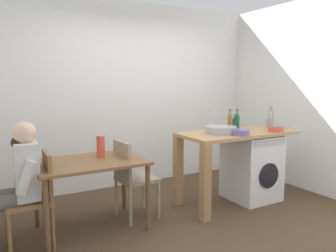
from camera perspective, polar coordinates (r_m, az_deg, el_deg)
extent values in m
plane|color=#4C3826|center=(3.74, 4.07, -16.84)|extent=(5.46, 5.46, 0.00)
cube|color=white|center=(4.96, -7.11, 5.32)|extent=(4.60, 0.10, 2.70)
cube|color=white|center=(4.94, 25.55, 4.61)|extent=(0.10, 3.80, 2.70)
cube|color=brown|center=(3.52, -13.33, -6.11)|extent=(1.10, 0.76, 0.03)
cylinder|color=brown|center=(3.22, -20.23, -14.61)|extent=(0.05, 0.05, 0.71)
cylinder|color=brown|center=(3.50, -3.51, -12.30)|extent=(0.05, 0.05, 0.71)
cylinder|color=brown|center=(3.84, -21.90, -11.05)|extent=(0.05, 0.05, 0.71)
cylinder|color=brown|center=(4.08, -7.65, -9.45)|extent=(0.05, 0.05, 0.71)
cube|color=olive|center=(3.39, -23.01, -11.92)|extent=(0.41, 0.41, 0.04)
cube|color=olive|center=(3.34, -20.12, -8.01)|extent=(0.04, 0.38, 0.45)
cylinder|color=olive|center=(3.30, -25.74, -16.85)|extent=(0.04, 0.04, 0.45)
cylinder|color=olive|center=(3.63, -26.02, -14.57)|extent=(0.04, 0.04, 0.45)
cylinder|color=olive|center=(3.32, -19.27, -16.30)|extent=(0.04, 0.04, 0.45)
cylinder|color=olive|center=(3.65, -20.20, -14.10)|extent=(0.04, 0.04, 0.45)
cube|color=gray|center=(3.82, -5.38, -9.10)|extent=(0.43, 0.43, 0.04)
cube|color=gray|center=(3.68, -7.91, -6.16)|extent=(0.06, 0.38, 0.45)
cylinder|color=gray|center=(4.12, -4.30, -11.10)|extent=(0.04, 0.04, 0.45)
cylinder|color=gray|center=(3.83, -1.60, -12.58)|extent=(0.04, 0.04, 0.45)
cylinder|color=gray|center=(3.97, -8.94, -11.93)|extent=(0.04, 0.04, 0.45)
cylinder|color=gray|center=(3.66, -6.52, -13.59)|extent=(0.04, 0.04, 0.45)
cylinder|color=#595651|center=(3.28, -26.10, -11.83)|extent=(0.40, 0.15, 0.14)
cylinder|color=#595651|center=(3.45, -26.23, -10.88)|extent=(0.40, 0.15, 0.14)
cube|color=silver|center=(3.30, -23.29, -7.00)|extent=(0.21, 0.34, 0.52)
cylinder|color=silver|center=(3.10, -23.29, -8.20)|extent=(0.19, 0.09, 0.31)
cylinder|color=silver|center=(3.51, -23.91, -6.43)|extent=(0.19, 0.09, 0.31)
sphere|color=beige|center=(3.24, -23.61, -1.08)|extent=(0.21, 0.21, 0.21)
sphere|color=black|center=(3.25, -24.59, -2.59)|extent=(0.12, 0.12, 0.12)
cube|color=tan|center=(4.26, 11.89, -1.26)|extent=(1.50, 0.68, 0.04)
cube|color=#A07749|center=(3.72, 6.47, -9.75)|extent=(0.10, 0.10, 0.88)
cube|color=#A07749|center=(4.18, 1.75, -7.72)|extent=(0.10, 0.10, 0.88)
cube|color=silver|center=(4.53, 14.23, -6.86)|extent=(0.60, 0.60, 0.86)
cylinder|color=black|center=(4.34, 17.02, -8.21)|extent=(0.32, 0.02, 0.32)
cube|color=#B2B2B7|center=(4.25, 17.17, -2.83)|extent=(0.54, 0.01, 0.08)
cylinder|color=#9EA0A5|center=(4.09, 9.15, -0.65)|extent=(0.38, 0.38, 0.09)
cylinder|color=#B2B2B7|center=(4.22, 7.65, 0.93)|extent=(0.02, 0.02, 0.28)
cylinder|color=brown|center=(4.23, 10.65, 0.39)|extent=(0.06, 0.06, 0.21)
cone|color=brown|center=(4.22, 10.70, 2.16)|extent=(0.05, 0.05, 0.06)
cylinder|color=#262626|center=(4.21, 10.71, 2.70)|extent=(0.02, 0.02, 0.02)
cylinder|color=#19592D|center=(4.34, 11.80, 0.50)|extent=(0.07, 0.07, 0.20)
cone|color=#19592D|center=(4.33, 11.85, 2.18)|extent=(0.06, 0.06, 0.06)
cylinder|color=#262626|center=(4.33, 11.86, 2.69)|extent=(0.03, 0.03, 0.02)
cylinder|color=navy|center=(4.55, 11.43, 0.40)|extent=(0.06, 0.06, 0.13)
cone|color=navy|center=(4.54, 11.46, 1.45)|extent=(0.06, 0.06, 0.04)
cylinder|color=#262626|center=(4.53, 11.47, 1.77)|extent=(0.03, 0.03, 0.01)
cylinder|color=slate|center=(4.02, 12.31, -1.07)|extent=(0.23, 0.23, 0.06)
cylinder|color=#3D375B|center=(4.02, 12.31, -0.84)|extent=(0.19, 0.19, 0.03)
cylinder|color=gray|center=(4.73, 17.25, 0.47)|extent=(0.11, 0.11, 0.13)
cylinder|color=#99724C|center=(4.70, 17.08, 2.22)|extent=(0.01, 0.04, 0.18)
cylinder|color=#99724C|center=(4.72, 17.60, 2.21)|extent=(0.01, 0.05, 0.18)
cylinder|color=#D84C38|center=(4.42, 18.18, -0.55)|extent=(0.20, 0.20, 0.05)
cylinder|color=maroon|center=(4.42, 18.19, -0.37)|extent=(0.16, 0.16, 0.03)
cylinder|color=#D84C38|center=(3.63, -11.57, -3.49)|extent=(0.09, 0.09, 0.24)
cube|color=#B2B2B7|center=(4.15, 12.29, -1.17)|extent=(0.15, 0.06, 0.01)
cube|color=#262628|center=(4.15, 12.29, -1.17)|extent=(0.15, 0.06, 0.01)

